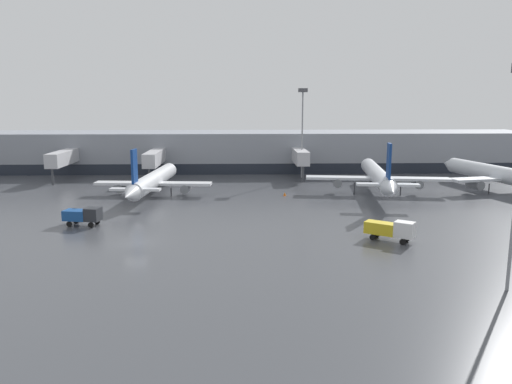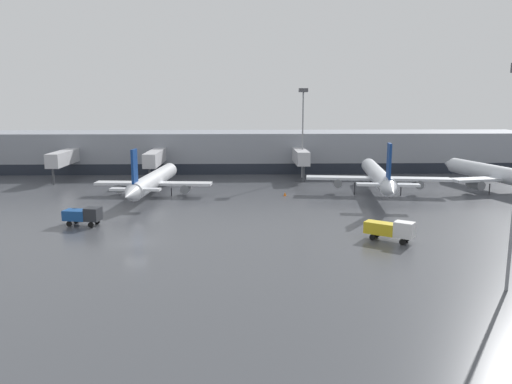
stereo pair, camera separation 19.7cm
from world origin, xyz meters
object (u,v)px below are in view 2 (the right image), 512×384
parked_jet_2 (378,176)px  service_truck_0 (83,215)px  traffic_cone_2 (285,194)px  parked_jet_0 (504,176)px  service_truck_1 (390,229)px  apron_light_mast_0 (303,108)px  parked_jet_1 (153,181)px

parked_jet_2 → service_truck_0: bearing=122.6°
service_truck_0 → traffic_cone_2: bearing=46.2°
service_truck_0 → traffic_cone_2: 34.78m
parked_jet_0 → service_truck_1: 42.25m
parked_jet_0 → service_truck_1: (-29.31, -30.38, -1.66)m
parked_jet_0 → apron_light_mast_0: (-33.76, 18.81, 11.65)m
parked_jet_0 → traffic_cone_2: parked_jet_0 is taller
parked_jet_1 → traffic_cone_2: bearing=-88.1°
service_truck_0 → traffic_cone_2: service_truck_0 is taller
traffic_cone_2 → apron_light_mast_0: 25.69m
parked_jet_0 → apron_light_mast_0: size_ratio=1.87×
parked_jet_1 → parked_jet_2: 39.18m
parked_jet_0 → service_truck_1: bearing=124.3°
parked_jet_0 → parked_jet_2: 22.90m
traffic_cone_2 → parked_jet_0: bearing=2.5°
parked_jet_0 → apron_light_mast_0: apron_light_mast_0 is taller
service_truck_1 → traffic_cone_2: bearing=144.2°
parked_jet_2 → service_truck_1: 30.20m
parked_jet_1 → service_truck_0: size_ratio=6.20×
service_truck_1 → apron_light_mast_0: (-4.45, 49.19, 13.31)m
traffic_cone_2 → parked_jet_1: bearing=177.1°
traffic_cone_2 → apron_light_mast_0: (5.42, 20.53, 14.46)m
service_truck_1 → traffic_cone_2: 30.34m
parked_jet_2 → apron_light_mast_0: (-10.89, 19.74, 11.45)m
service_truck_0 → apron_light_mast_0: bearing=61.2°
parked_jet_2 → service_truck_1: parked_jet_2 is taller
parked_jet_2 → service_truck_0: (-44.76, -20.76, -1.90)m
parked_jet_2 → service_truck_1: (-6.43, -29.45, -1.86)m
service_truck_1 → apron_light_mast_0: apron_light_mast_0 is taller
service_truck_1 → apron_light_mast_0: size_ratio=0.30×
service_truck_1 → parked_jet_1: bearing=172.8°
apron_light_mast_0 → traffic_cone_2: bearing=-104.8°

